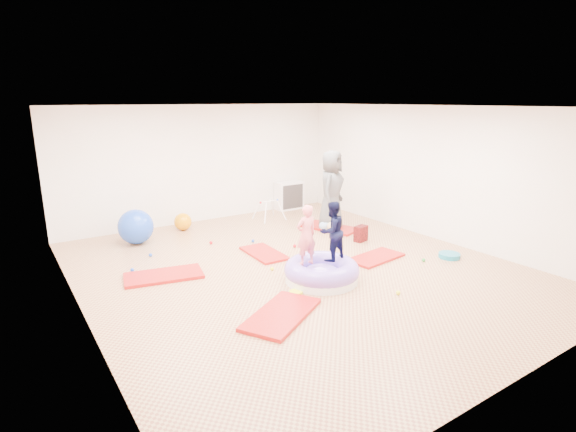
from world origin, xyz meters
TOP-DOWN VIEW (x-y plane):
  - room at (0.00, 0.00)m, footprint 7.01×8.01m
  - gym_mat_front_left at (-1.22, -1.36)m, footprint 1.47×1.23m
  - gym_mat_mid_left at (-2.11, 0.93)m, footprint 1.39×0.90m
  - gym_mat_center_back at (-0.11, 0.98)m, footprint 0.58×1.11m
  - gym_mat_right at (1.52, -0.41)m, footprint 1.18×0.70m
  - gym_mat_rear_right at (2.09, 1.65)m, footprint 1.01×1.40m
  - inflatable_cushion at (0.02, -0.68)m, footprint 1.24×1.24m
  - child_pink at (-0.23, -0.57)m, footprint 0.37×0.25m
  - child_navy at (0.24, -0.65)m, footprint 0.52×0.42m
  - adult_caregiver at (2.04, 1.59)m, footprint 1.03×0.94m
  - infant at (1.84, 1.46)m, footprint 0.37×0.37m
  - ball_pit_balls at (-0.26, 0.72)m, footprint 4.69×3.97m
  - exercise_ball_blue at (-1.96, 3.04)m, footprint 0.72×0.72m
  - exercise_ball_orange at (-0.80, 3.45)m, footprint 0.40×0.40m
  - infant_play_gym at (1.29, 3.08)m, footprint 0.65×0.62m
  - cube_shelf at (2.38, 3.79)m, footprint 0.75×0.37m
  - balance_disc at (2.72, -1.15)m, footprint 0.40×0.40m
  - backpack at (2.02, 0.56)m, footprint 0.32×0.24m
  - yellow_toy at (-0.61, -0.85)m, footprint 0.21×0.21m

SIDE VIEW (x-z plane):
  - yellow_toy at x=-0.61m, z-range 0.00..0.03m
  - gym_mat_center_back at x=-0.11m, z-range 0.00..0.05m
  - gym_mat_right at x=1.52m, z-range 0.00..0.05m
  - gym_mat_rear_right at x=2.09m, z-range 0.00..0.05m
  - gym_mat_mid_left at x=-2.11m, z-range 0.00..0.05m
  - gym_mat_front_left at x=-1.22m, z-range 0.00..0.05m
  - ball_pit_balls at x=-0.26m, z-range 0.00..0.07m
  - balance_disc at x=2.72m, z-range 0.00..0.09m
  - inflatable_cushion at x=0.02m, z-range -0.04..0.35m
  - infant at x=1.84m, z-range 0.06..0.27m
  - backpack at x=2.02m, z-range 0.00..0.33m
  - exercise_ball_orange at x=-0.80m, z-range 0.00..0.40m
  - infant_play_gym at x=1.29m, z-range 0.08..0.58m
  - exercise_ball_blue at x=-1.96m, z-range 0.00..0.72m
  - cube_shelf at x=2.38m, z-range 0.00..0.75m
  - child_pink at x=-0.23m, z-range 0.36..1.36m
  - child_navy at x=0.24m, z-range 0.36..1.36m
  - adult_caregiver at x=2.04m, z-range 0.05..1.82m
  - room at x=0.00m, z-range 0.00..2.80m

